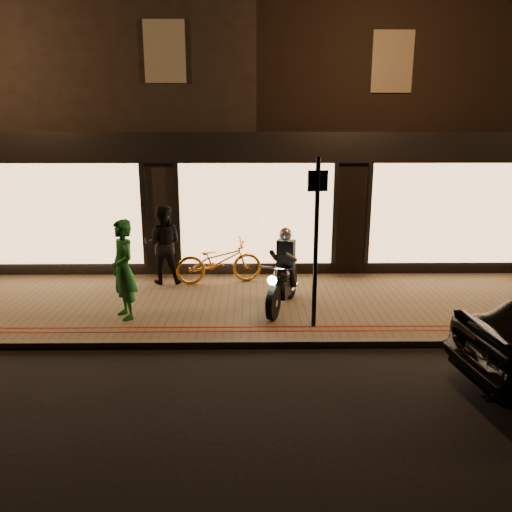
{
  "coord_description": "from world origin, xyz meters",
  "views": [
    {
      "loc": [
        -0.15,
        -7.7,
        3.56
      ],
      "look_at": [
        -0.03,
        1.95,
        1.1
      ],
      "focal_mm": 35.0,
      "sensor_mm": 36.0,
      "label": 1
    }
  ],
  "objects": [
    {
      "name": "person_dark",
      "position": [
        -2.13,
        3.35,
        1.02
      ],
      "size": [
        0.89,
        0.7,
        1.81
      ],
      "primitive_type": "imported",
      "rotation": [
        0.0,
        0.0,
        3.16
      ],
      "color": "black",
      "rests_on": "sidewalk"
    },
    {
      "name": "person_green",
      "position": [
        -2.49,
        1.16,
        1.05
      ],
      "size": [
        0.75,
        0.81,
        1.86
      ],
      "primitive_type": "imported",
      "rotation": [
        0.0,
        0.0,
        -0.98
      ],
      "color": "#1C6C2B",
      "rests_on": "sidewalk"
    },
    {
      "name": "sign_post",
      "position": [
        0.99,
        0.67,
        1.8
      ],
      "size": [
        0.35,
        0.1,
        3.0
      ],
      "rotation": [
        0.0,
        0.0,
        0.2
      ],
      "color": "black",
      "rests_on": "sidewalk"
    },
    {
      "name": "bicycle_gold",
      "position": [
        -0.87,
        3.32,
        0.64
      ],
      "size": [
        2.06,
        1.05,
        1.03
      ],
      "primitive_type": "imported",
      "rotation": [
        0.0,
        0.0,
        1.76
      ],
      "color": "orange",
      "rests_on": "sidewalk"
    },
    {
      "name": "kerb_stone",
      "position": [
        0.0,
        0.05,
        0.06
      ],
      "size": [
        50.0,
        0.14,
        0.12
      ],
      "primitive_type": "cube",
      "color": "#59544C",
      "rests_on": "ground"
    },
    {
      "name": "building_row",
      "position": [
        -0.0,
        8.99,
        4.25
      ],
      "size": [
        48.0,
        10.11,
        8.5
      ],
      "color": "black",
      "rests_on": "ground"
    },
    {
      "name": "motorcycle",
      "position": [
        0.5,
        1.67,
        0.73
      ],
      "size": [
        0.85,
        1.87,
        1.59
      ],
      "rotation": [
        0.0,
        0.0,
        -0.33
      ],
      "color": "black",
      "rests_on": "sidewalk"
    },
    {
      "name": "sidewalk",
      "position": [
        0.0,
        2.0,
        0.06
      ],
      "size": [
        50.0,
        4.0,
        0.12
      ],
      "primitive_type": "cube",
      "color": "brown",
      "rests_on": "ground"
    },
    {
      "name": "red_kerb_lines",
      "position": [
        0.0,
        0.55,
        0.12
      ],
      "size": [
        50.0,
        0.26,
        0.01
      ],
      "color": "maroon",
      "rests_on": "sidewalk"
    },
    {
      "name": "ground",
      "position": [
        0.0,
        0.0,
        0.0
      ],
      "size": [
        90.0,
        90.0,
        0.0
      ],
      "primitive_type": "plane",
      "color": "black",
      "rests_on": "ground"
    }
  ]
}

